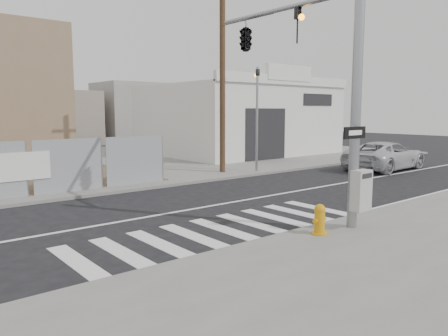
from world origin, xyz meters
TOP-DOWN VIEW (x-y plane):
  - ground at (0.00, 0.00)m, footprint 100.00×100.00m
  - sidewalk_far at (0.00, 14.00)m, footprint 50.00×20.00m
  - signal_pole at (2.49, -2.05)m, footprint 0.96×5.87m
  - far_signal_pole at (8.00, 4.60)m, footprint 0.16×0.20m
  - concrete_wall_right at (-0.50, 14.08)m, footprint 5.50×1.30m
  - auto_shop at (14.00, 12.97)m, footprint 12.00×10.20m
  - utility_pole_right at (6.50, 5.50)m, footprint 1.60×0.28m
  - fire_hydrant at (1.30, -4.69)m, footprint 0.52×0.52m
  - suv at (14.44, 1.26)m, footprint 5.60×2.83m
  - traffic_cone_d at (-2.53, 5.18)m, footprint 0.38×0.38m

SIDE VIEW (x-z plane):
  - ground at x=0.00m, z-range 0.00..0.00m
  - sidewalk_far at x=0.00m, z-range 0.00..0.12m
  - traffic_cone_d at x=-2.53m, z-range 0.11..0.82m
  - fire_hydrant at x=1.30m, z-range 0.12..0.88m
  - suv at x=14.44m, z-range 0.00..1.52m
  - auto_shop at x=14.00m, z-range -0.44..5.51m
  - concrete_wall_right at x=-0.50m, z-range -0.62..7.38m
  - far_signal_pole at x=8.00m, z-range 0.68..6.28m
  - signal_pole at x=2.49m, z-range 1.28..8.28m
  - utility_pole_right at x=6.50m, z-range 0.20..10.20m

